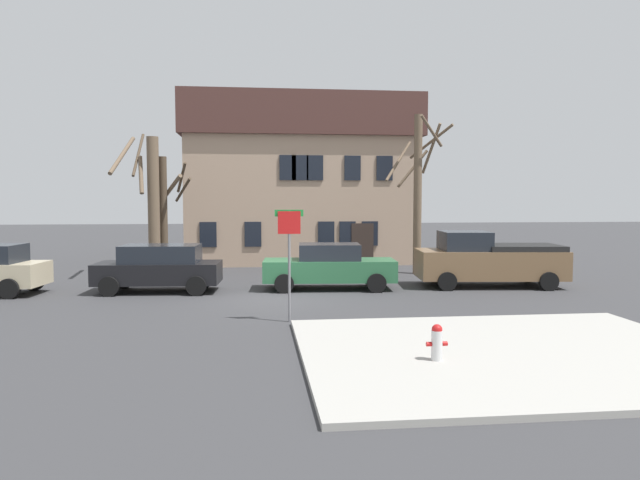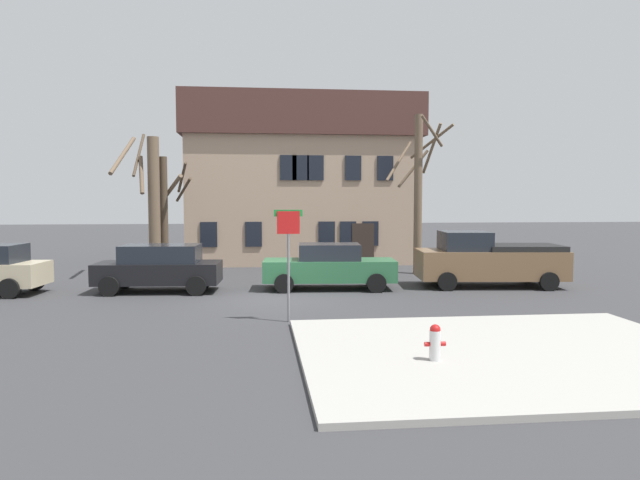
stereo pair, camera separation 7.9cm
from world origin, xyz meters
name	(u,v)px [view 2 (the right image)]	position (x,y,z in m)	size (l,w,h in m)	color
ground_plane	(272,298)	(0.00, 0.00, 0.00)	(120.00, 120.00, 0.00)	#38383A
sidewalk_slab	(510,353)	(4.78, -7.56, 0.06)	(8.81, 6.99, 0.12)	#A8A59E
building_main	(300,179)	(1.84, 12.21, 4.35)	(12.06, 7.00, 8.52)	tan
tree_bare_near	(153,203)	(-4.78, 5.65, 3.12)	(2.79, 2.65, 5.99)	brown
tree_bare_mid	(164,210)	(-4.40, 6.16, 2.80)	(2.32, 2.23, 6.13)	#4C3D2D
tree_bare_far	(418,187)	(6.59, 5.81, 3.81)	(3.07, 2.65, 6.96)	brown
car_black_wagon	(159,267)	(-3.92, 1.81, 0.87)	(4.40, 2.22, 1.67)	black
car_green_sedan	(329,266)	(2.14, 1.78, 0.83)	(4.89, 2.23, 1.66)	#2D6B42
pickup_truck_brown	(489,260)	(8.16, 1.76, 1.01)	(5.56, 2.74, 2.08)	brown
fire_hydrant	(435,342)	(2.99, -8.12, 0.49)	(0.42, 0.22, 0.71)	silver
street_sign_pole	(288,244)	(0.36, -3.70, 2.09)	(0.76, 0.07, 3.00)	slate
bicycle_leaning	(131,269)	(-5.76, 5.78, 0.37)	(1.69, 0.57, 1.03)	black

